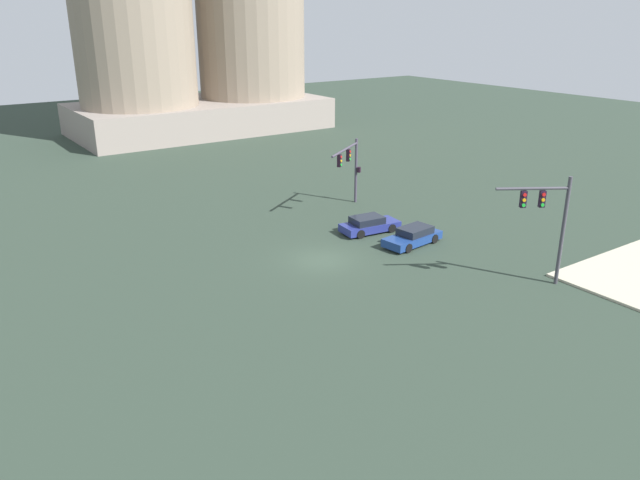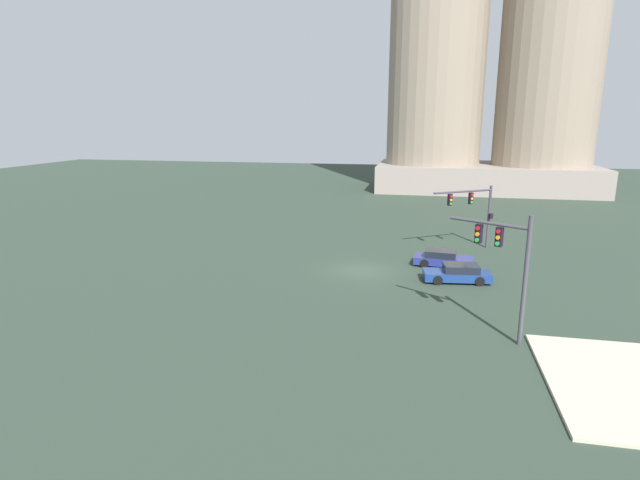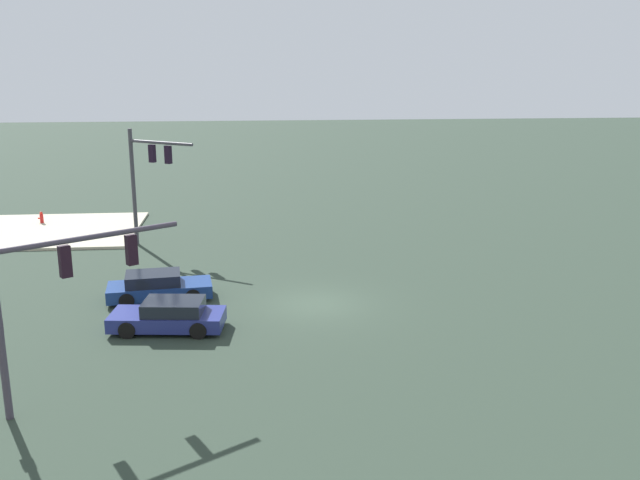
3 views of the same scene
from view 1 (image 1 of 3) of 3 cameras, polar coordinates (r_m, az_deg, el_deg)
The scene contains 5 objects.
ground_plane at distance 39.54m, azimuth 0.20°, elevation -1.86°, with size 179.17×179.17×0.00m, color #2B392E.
traffic_signal_near_corner at distance 49.48m, azimuth 2.82°, elevation 7.22°, with size 5.08×3.29×5.36m.
traffic_signal_opposite_side at distance 36.91m, azimuth 20.44°, elevation 2.24°, with size 3.65×2.37×6.45m.
sedan_car_approaching at distance 42.48m, azimuth 8.62°, elevation 0.33°, with size 4.59×2.26×1.21m.
sedan_car_waiting_far at distance 44.50m, azimuth 4.58°, elevation 1.43°, with size 4.47×2.24×1.21m.
Camera 1 is at (-21.03, -29.98, 14.91)m, focal length 34.51 mm.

